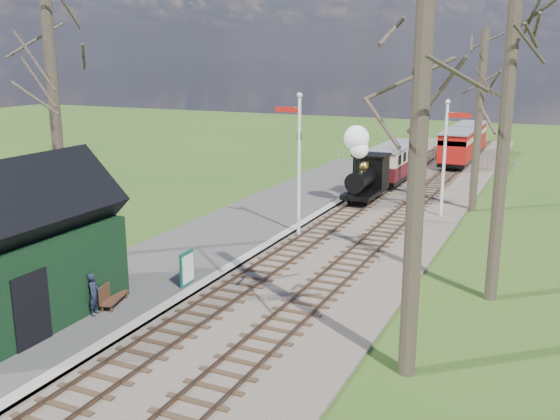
{
  "coord_description": "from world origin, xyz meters",
  "views": [
    {
      "loc": [
        9.56,
        -8.12,
        7.67
      ],
      "look_at": [
        -0.76,
        14.2,
        1.6
      ],
      "focal_mm": 40.0,
      "sensor_mm": 36.0,
      "label": 1
    }
  ],
  "objects": [
    {
      "name": "locomotive",
      "position": [
        -0.01,
        23.26,
        1.91
      ],
      "size": [
        1.64,
        3.84,
        4.11
      ],
      "color": "black",
      "rests_on": "ground"
    },
    {
      "name": "station_shed",
      "position": [
        -4.3,
        4.0,
        2.27
      ],
      "size": [
        3.25,
        6.3,
        4.78
      ],
      "color": "black",
      "rests_on": "platform"
    },
    {
      "name": "coping_strip",
      "position": [
        -1.2,
        14.0,
        0.1
      ],
      "size": [
        0.4,
        44.0,
        0.21
      ],
      "primitive_type": "cube",
      "color": "#B2AD9E",
      "rests_on": "ground"
    },
    {
      "name": "red_carriage_b",
      "position": [
        2.6,
        42.1,
        1.46
      ],
      "size": [
        2.01,
        4.97,
        2.11
      ],
      "color": "black",
      "rests_on": "ground"
    },
    {
      "name": "sign_board",
      "position": [
        -1.56,
        8.5,
        0.78
      ],
      "size": [
        0.14,
        0.79,
        1.16
      ],
      "color": "#104A3D",
      "rests_on": "platform"
    },
    {
      "name": "track_near",
      "position": [
        0.0,
        22.0,
        0.1
      ],
      "size": [
        1.6,
        60.0,
        0.15
      ],
      "color": "brown",
      "rests_on": "ground"
    },
    {
      "name": "fence_line",
      "position": [
        0.3,
        36.0,
        0.55
      ],
      "size": [
        12.6,
        0.08,
        1.0
      ],
      "color": "slate",
      "rests_on": "ground"
    },
    {
      "name": "distant_hills",
      "position": [
        1.4,
        64.38,
        -16.21
      ],
      "size": [
        114.4,
        48.0,
        22.02
      ],
      "color": "#385B23",
      "rests_on": "ground"
    },
    {
      "name": "semaphore_near",
      "position": [
        -0.77,
        16.0,
        3.62
      ],
      "size": [
        1.22,
        0.24,
        6.22
      ],
      "color": "silver",
      "rests_on": "ground"
    },
    {
      "name": "bare_trees",
      "position": [
        1.33,
        10.1,
        5.21
      ],
      "size": [
        15.51,
        22.39,
        12.0
      ],
      "color": "#382D23",
      "rests_on": "ground"
    },
    {
      "name": "semaphore_far",
      "position": [
        4.37,
        22.0,
        3.35
      ],
      "size": [
        1.22,
        0.24,
        5.72
      ],
      "color": "silver",
      "rests_on": "ground"
    },
    {
      "name": "bench",
      "position": [
        -2.74,
        6.07,
        0.55
      ],
      "size": [
        0.71,
        1.38,
        0.76
      ],
      "color": "#492A1A",
      "rests_on": "platform"
    },
    {
      "name": "track_far",
      "position": [
        2.6,
        22.0,
        0.1
      ],
      "size": [
        1.6,
        60.0,
        0.15
      ],
      "color": "brown",
      "rests_on": "ground"
    },
    {
      "name": "platform",
      "position": [
        -3.5,
        14.0,
        0.1
      ],
      "size": [
        5.0,
        44.0,
        0.2
      ],
      "primitive_type": "cube",
      "color": "#474442",
      "rests_on": "ground"
    },
    {
      "name": "red_carriage_a",
      "position": [
        2.6,
        36.6,
        1.46
      ],
      "size": [
        2.01,
        4.97,
        2.11
      ],
      "color": "black",
      "rests_on": "ground"
    },
    {
      "name": "ballast_bed",
      "position": [
        1.3,
        22.0,
        0.05
      ],
      "size": [
        8.0,
        60.0,
        0.1
      ],
      "primitive_type": "cube",
      "color": "brown",
      "rests_on": "ground"
    },
    {
      "name": "person",
      "position": [
        -2.68,
        5.23,
        0.85
      ],
      "size": [
        0.45,
        0.55,
        1.3
      ],
      "primitive_type": "imported",
      "rotation": [
        0.0,
        0.0,
        1.91
      ],
      "color": "#1A1E2F",
      "rests_on": "platform"
    },
    {
      "name": "coach",
      "position": [
        0.0,
        29.32,
        1.41
      ],
      "size": [
        1.92,
        6.58,
        2.02
      ],
      "color": "black",
      "rests_on": "ground"
    }
  ]
}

